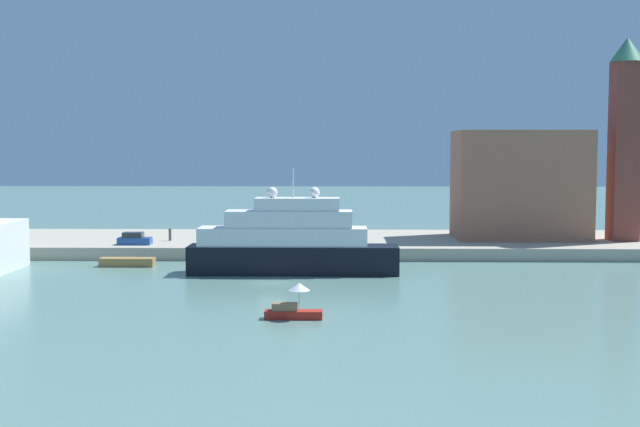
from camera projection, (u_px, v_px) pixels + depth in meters
ground at (271, 283)px, 83.68m from camera, size 400.00×400.00×0.00m
quay_dock at (288, 244)px, 110.78m from camera, size 110.00×22.51×1.55m
large_yacht at (290, 243)px, 89.75m from camera, size 22.57×4.26×11.36m
small_motorboat at (293, 306)px, 66.37m from camera, size 4.60×1.72×2.89m
work_barge at (127, 262)px, 95.39m from camera, size 6.16×1.81×0.97m
harbor_building at (520, 184)px, 110.13m from camera, size 17.00×10.45×14.20m
bell_tower at (625, 133)px, 106.75m from camera, size 4.42×4.42×25.95m
parked_car at (134, 239)px, 103.24m from camera, size 4.08×1.79×1.53m
person_figure at (170, 234)px, 107.40m from camera, size 0.36×0.36×1.76m
mooring_bollard at (298, 244)px, 101.15m from camera, size 0.36×0.36×0.67m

